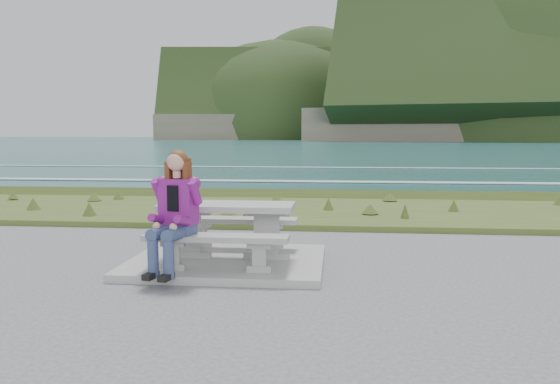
{
  "coord_description": "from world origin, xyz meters",
  "views": [
    {
      "loc": [
        1.48,
        -7.18,
        1.77
      ],
      "look_at": [
        0.59,
        1.2,
        0.89
      ],
      "focal_mm": 35.0,
      "sensor_mm": 36.0,
      "label": 1
    }
  ],
  "objects_px": {
    "picnic_table": "(227,216)",
    "seated_woman": "(172,228)",
    "bench_seaward": "(237,224)",
    "bench_landward": "(216,243)"
  },
  "relations": [
    {
      "from": "picnic_table",
      "to": "seated_woman",
      "type": "relative_size",
      "value": 1.21
    },
    {
      "from": "bench_seaward",
      "to": "picnic_table",
      "type": "bearing_deg",
      "value": -90.0
    },
    {
      "from": "bench_landward",
      "to": "seated_woman",
      "type": "distance_m",
      "value": 0.56
    },
    {
      "from": "bench_landward",
      "to": "bench_seaward",
      "type": "xyz_separation_m",
      "value": [
        0.0,
        1.4,
        0.0
      ]
    },
    {
      "from": "bench_landward",
      "to": "bench_seaward",
      "type": "height_order",
      "value": "same"
    },
    {
      "from": "bench_seaward",
      "to": "seated_woman",
      "type": "distance_m",
      "value": 1.63
    },
    {
      "from": "picnic_table",
      "to": "seated_woman",
      "type": "distance_m",
      "value": 0.98
    },
    {
      "from": "seated_woman",
      "to": "bench_landward",
      "type": "bearing_deg",
      "value": 28.15
    },
    {
      "from": "bench_seaward",
      "to": "seated_woman",
      "type": "bearing_deg",
      "value": -108.15
    },
    {
      "from": "picnic_table",
      "to": "bench_seaward",
      "type": "height_order",
      "value": "picnic_table"
    }
  ]
}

